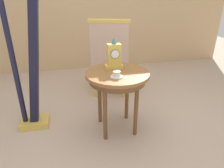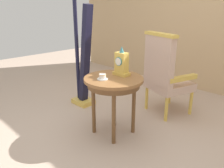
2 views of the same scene
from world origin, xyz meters
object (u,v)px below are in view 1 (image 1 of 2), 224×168
(side_table, at_px, (117,80))
(armchair, at_px, (110,57))
(harp, at_px, (29,71))
(teacup_left, at_px, (117,75))
(mantel_clock, at_px, (114,56))

(side_table, distance_m, armchair, 0.88)
(harp, bearing_deg, teacup_left, -25.12)
(harp, bearing_deg, side_table, -16.81)
(teacup_left, xyz_separation_m, harp, (-0.87, 0.41, -0.04))
(teacup_left, xyz_separation_m, mantel_clock, (0.04, 0.26, 0.11))
(teacup_left, height_order, armchair, armchair)
(side_table, xyz_separation_m, armchair, (0.12, 0.87, -0.02))
(side_table, bearing_deg, teacup_left, -106.66)
(armchair, bearing_deg, harp, -149.78)
(side_table, xyz_separation_m, mantel_clock, (-0.00, 0.13, 0.22))
(teacup_left, relative_size, mantel_clock, 0.36)
(teacup_left, bearing_deg, side_table, 73.34)
(mantel_clock, distance_m, harp, 0.93)
(side_table, bearing_deg, armchair, 82.41)
(teacup_left, distance_m, mantel_clock, 0.29)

